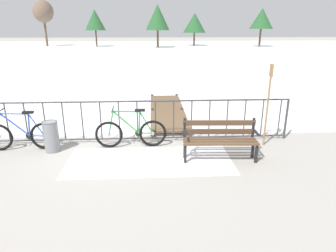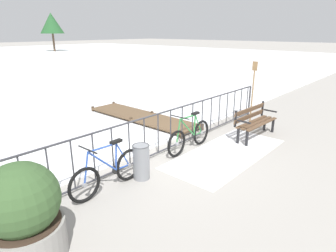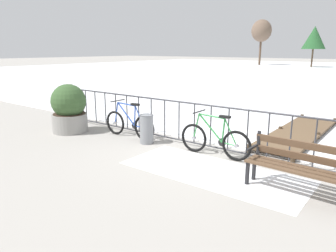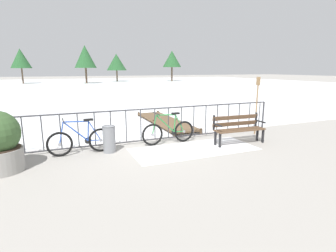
{
  "view_description": "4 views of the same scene",
  "coord_description": "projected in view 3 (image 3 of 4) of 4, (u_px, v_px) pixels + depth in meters",
  "views": [
    {
      "loc": [
        1.07,
        -7.06,
        2.78
      ],
      "look_at": [
        1.41,
        -0.65,
        0.62
      ],
      "focal_mm": 31.48,
      "sensor_mm": 36.0,
      "label": 1
    },
    {
      "loc": [
        -4.94,
        -4.48,
        2.89
      ],
      "look_at": [
        -0.45,
        -0.51,
        0.92
      ],
      "focal_mm": 30.93,
      "sensor_mm": 36.0,
      "label": 2
    },
    {
      "loc": [
        3.8,
        -6.26,
        2.31
      ],
      "look_at": [
        -0.59,
        -0.57,
        0.56
      ],
      "focal_mm": 33.76,
      "sensor_mm": 36.0,
      "label": 3
    },
    {
      "loc": [
        -2.52,
        -7.63,
        2.25
      ],
      "look_at": [
        0.52,
        -0.35,
        0.55
      ],
      "focal_mm": 28.5,
      "sensor_mm": 36.0,
      "label": 4
    }
  ],
  "objects": [
    {
      "name": "bicycle_second",
      "position": [
        129.0,
        124.0,
        8.42
      ],
      "size": [
        1.71,
        0.52,
        0.97
      ],
      "color": "black",
      "rests_on": "ground"
    },
    {
      "name": "tree_centre",
      "position": [
        261.0,
        31.0,
        46.13
      ],
      "size": [
        2.89,
        2.89,
        6.54
      ],
      "color": "brown",
      "rests_on": "ground"
    },
    {
      "name": "tree_far_east",
      "position": [
        314.0,
        38.0,
        40.72
      ],
      "size": [
        2.95,
        2.95,
        5.21
      ],
      "color": "brown",
      "rests_on": "ground"
    },
    {
      "name": "trash_bin",
      "position": [
        147.0,
        129.0,
        7.89
      ],
      "size": [
        0.35,
        0.35,
        0.73
      ],
      "color": "gray",
      "rests_on": "ground"
    },
    {
      "name": "ground_plane",
      "position": [
        202.0,
        148.0,
        7.62
      ],
      "size": [
        160.0,
        160.0,
        0.0
      ],
      "primitive_type": "plane",
      "color": "#9E9991"
    },
    {
      "name": "railing_fence",
      "position": [
        202.0,
        125.0,
        7.48
      ],
      "size": [
        9.06,
        0.06,
        1.07
      ],
      "color": "#38383D",
      "rests_on": "ground"
    },
    {
      "name": "park_bench",
      "position": [
        298.0,
        163.0,
        5.13
      ],
      "size": [
        1.62,
        0.55,
        0.89
      ],
      "color": "brown",
      "rests_on": "ground"
    },
    {
      "name": "snow_patch",
      "position": [
        213.0,
        172.0,
        6.11
      ],
      "size": [
        3.58,
        1.52,
        0.01
      ],
      "primitive_type": "cube",
      "color": "white",
      "rests_on": "ground"
    },
    {
      "name": "planter_with_shrub",
      "position": [
        69.0,
        109.0,
        8.94
      ],
      "size": [
        0.98,
        0.98,
        1.37
      ],
      "color": "gray",
      "rests_on": "ground"
    },
    {
      "name": "bicycle_near_railing",
      "position": [
        214.0,
        140.0,
        6.93
      ],
      "size": [
        1.71,
        0.52,
        0.97
      ],
      "color": "black",
      "rests_on": "ground"
    },
    {
      "name": "wooden_dock",
      "position": [
        299.0,
        132.0,
        8.55
      ],
      "size": [
        1.1,
        4.39,
        0.2
      ],
      "color": "brown",
      "rests_on": "ground"
    }
  ]
}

